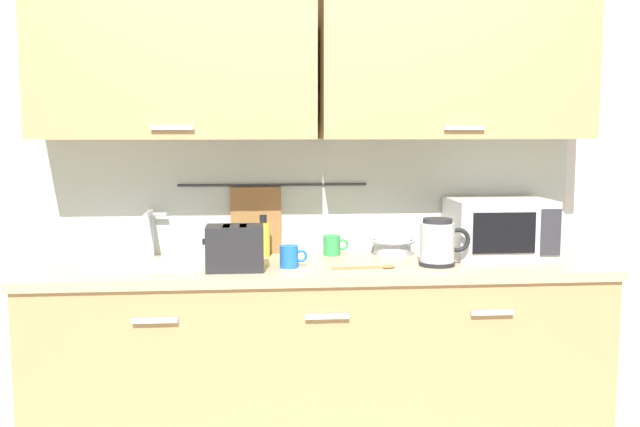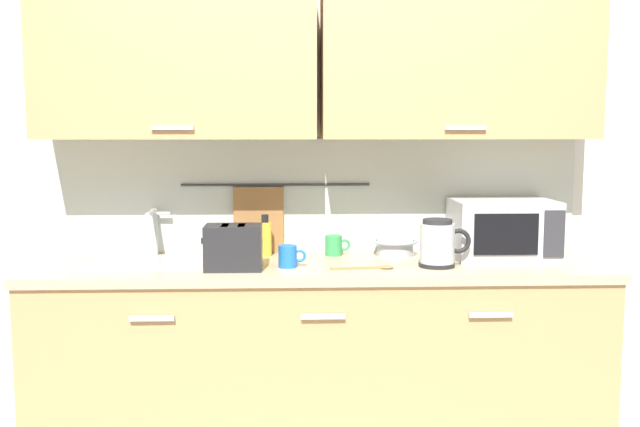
{
  "view_description": "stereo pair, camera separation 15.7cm",
  "coord_description": "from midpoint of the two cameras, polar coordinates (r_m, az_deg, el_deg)",
  "views": [
    {
      "loc": [
        -0.28,
        -2.8,
        1.49
      ],
      "look_at": [
        0.0,
        0.33,
        1.12
      ],
      "focal_mm": 39.89,
      "sensor_mm": 36.0,
      "label": 1
    },
    {
      "loc": [
        -0.13,
        -2.81,
        1.49
      ],
      "look_at": [
        0.0,
        0.33,
        1.12
      ],
      "focal_mm": 39.89,
      "sensor_mm": 36.0,
      "label": 2
    }
  ],
  "objects": [
    {
      "name": "mug_by_kettle",
      "position": [
        3.37,
        -0.34,
        -2.57
      ],
      "size": [
        0.12,
        0.08,
        0.09
      ],
      "color": "green",
      "rests_on": "counter_unit"
    },
    {
      "name": "sink_faucet",
      "position": [
        3.41,
        -14.73,
        -1.02
      ],
      "size": [
        0.09,
        0.17,
        0.22
      ],
      "color": "#B2B5BA",
      "rests_on": "counter_unit"
    },
    {
      "name": "dish_soap_bottle",
      "position": [
        3.34,
        -5.91,
        -2.0
      ],
      "size": [
        0.06,
        0.06,
        0.2
      ],
      "color": "yellow",
      "rests_on": "counter_unit"
    },
    {
      "name": "mug_near_sink",
      "position": [
        3.07,
        -3.91,
        -3.47
      ],
      "size": [
        0.12,
        0.08,
        0.09
      ],
      "color": "blue",
      "rests_on": "counter_unit"
    },
    {
      "name": "toaster",
      "position": [
        3.03,
        -8.31,
        -2.74
      ],
      "size": [
        0.26,
        0.17,
        0.19
      ],
      "color": "#232326",
      "rests_on": "counter_unit"
    },
    {
      "name": "microwave",
      "position": [
        3.42,
        12.89,
        -1.12
      ],
      "size": [
        0.46,
        0.35,
        0.27
      ],
      "color": "silver",
      "rests_on": "counter_unit"
    },
    {
      "name": "electric_kettle",
      "position": [
        3.13,
        8.05,
        -2.33
      ],
      "size": [
        0.23,
        0.16,
        0.21
      ],
      "color": "black",
      "rests_on": "counter_unit"
    },
    {
      "name": "mixing_bowl",
      "position": [
        3.38,
        4.54,
        -2.59
      ],
      "size": [
        0.21,
        0.21,
        0.08
      ],
      "color": "#A5ADB7",
      "rests_on": "counter_unit"
    },
    {
      "name": "wooden_spoon",
      "position": [
        3.05,
        2.69,
        -4.34
      ],
      "size": [
        0.28,
        0.05,
        0.01
      ],
      "color": "#9E7042",
      "rests_on": "counter_unit"
    },
    {
      "name": "back_wall_assembly",
      "position": [
        3.35,
        -1.71,
        7.27
      ],
      "size": [
        3.7,
        0.41,
        2.5
      ],
      "color": "silver",
      "rests_on": "ground"
    },
    {
      "name": "counter_unit",
      "position": [
        3.28,
        -1.56,
        -11.65
      ],
      "size": [
        2.53,
        0.64,
        0.9
      ],
      "color": "tan",
      "rests_on": "ground"
    }
  ]
}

